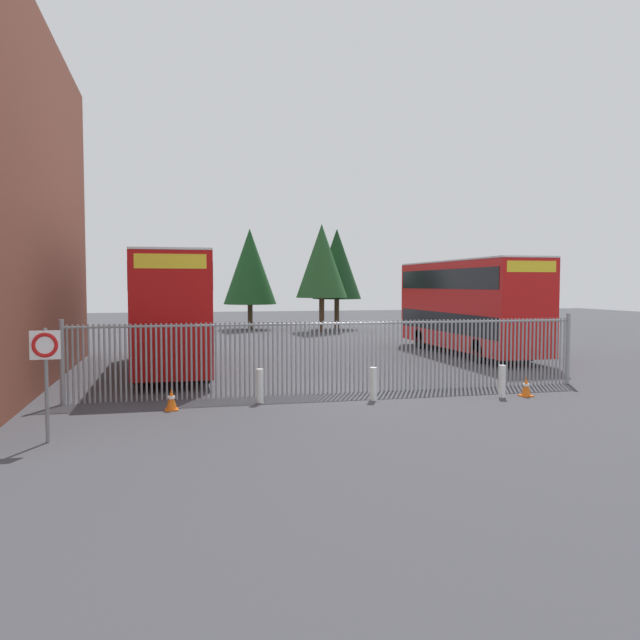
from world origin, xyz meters
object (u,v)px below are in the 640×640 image
object	(u,v)px
double_decker_bus_near_gate	(467,303)
bollard_center_front	(373,384)
bollard_near_left	(260,386)
traffic_cone_mid_forecourt	(526,387)
traffic_cone_by_gate	(171,399)
double_decker_bus_behind_fence_left	(172,307)
bollard_near_right	(502,381)
speed_limit_sign_post	(45,358)

from	to	relation	value
double_decker_bus_near_gate	bollard_center_front	distance (m)	13.22
bollard_near_left	traffic_cone_mid_forecourt	size ratio (longest dim) A/B	1.61
bollard_center_front	bollard_near_left	bearing A→B (deg)	172.62
traffic_cone_by_gate	bollard_center_front	bearing A→B (deg)	1.08
double_decker_bus_behind_fence_left	traffic_cone_by_gate	distance (m)	8.30
double_decker_bus_near_gate	traffic_cone_by_gate	bearing A→B (deg)	-142.59
bollard_near_left	traffic_cone_mid_forecourt	world-z (taller)	bollard_near_left
bollard_near_left	bollard_near_right	xyz separation A→B (m)	(7.00, -0.81, 0.00)
bollard_center_front	speed_limit_sign_post	bearing A→B (deg)	-159.83
bollard_near_right	traffic_cone_mid_forecourt	xyz separation A→B (m)	(0.78, -0.02, -0.19)
double_decker_bus_behind_fence_left	speed_limit_sign_post	xyz separation A→B (m)	(-2.52, -10.89, -0.65)
speed_limit_sign_post	bollard_near_right	bearing A→B (deg)	12.22
traffic_cone_mid_forecourt	double_decker_bus_near_gate	bearing A→B (deg)	72.23
bollard_center_front	bollard_near_right	distance (m)	3.84
bollard_near_right	traffic_cone_by_gate	world-z (taller)	bollard_near_right
double_decker_bus_behind_fence_left	speed_limit_sign_post	size ratio (longest dim) A/B	4.50
bollard_near_left	bollard_center_front	bearing A→B (deg)	-7.38
bollard_center_front	traffic_cone_by_gate	size ratio (longest dim) A/B	1.61
bollard_near_right	traffic_cone_by_gate	size ratio (longest dim) A/B	1.61
double_decker_bus_behind_fence_left	bollard_near_left	world-z (taller)	double_decker_bus_behind_fence_left
bollard_center_front	bollard_near_right	xyz separation A→B (m)	(3.82, -0.39, 0.00)
traffic_cone_mid_forecourt	bollard_near_right	bearing A→B (deg)	178.57
double_decker_bus_near_gate	traffic_cone_mid_forecourt	size ratio (longest dim) A/B	18.32
traffic_cone_mid_forecourt	speed_limit_sign_post	bearing A→B (deg)	-168.59
double_decker_bus_behind_fence_left	bollard_near_left	distance (m)	8.11
traffic_cone_by_gate	bollard_near_right	bearing A→B (deg)	-1.76
bollard_near_right	bollard_near_left	bearing A→B (deg)	173.43
bollard_near_left	speed_limit_sign_post	world-z (taller)	speed_limit_sign_post
traffic_cone_by_gate	double_decker_bus_near_gate	bearing A→B (deg)	37.41
bollard_center_front	traffic_cone_mid_forecourt	world-z (taller)	bollard_center_front
bollard_near_left	speed_limit_sign_post	bearing A→B (deg)	-145.42
speed_limit_sign_post	traffic_cone_by_gate	bearing A→B (deg)	48.82
double_decker_bus_behind_fence_left	double_decker_bus_near_gate	bearing A→B (deg)	10.01
double_decker_bus_near_gate	speed_limit_sign_post	world-z (taller)	double_decker_bus_near_gate
bollard_near_left	bollard_center_front	size ratio (longest dim) A/B	1.00
bollard_near_left	traffic_cone_by_gate	bearing A→B (deg)	-167.85
traffic_cone_mid_forecourt	bollard_center_front	bearing A→B (deg)	174.86
bollard_near_right	traffic_cone_by_gate	distance (m)	9.41
double_decker_bus_behind_fence_left	bollard_near_right	distance (m)	12.69
traffic_cone_by_gate	double_decker_bus_behind_fence_left	bearing A→B (deg)	89.90
double_decker_bus_near_gate	speed_limit_sign_post	xyz separation A→B (m)	(-16.13, -13.29, -0.65)
traffic_cone_by_gate	bollard_near_left	bearing A→B (deg)	12.15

